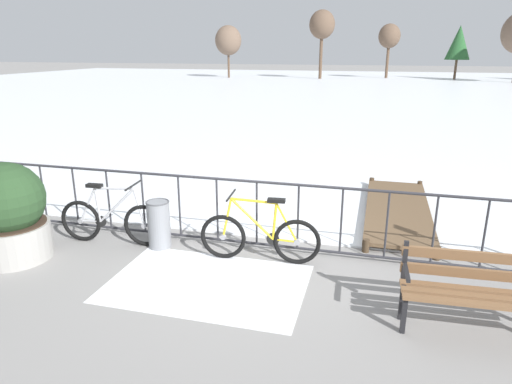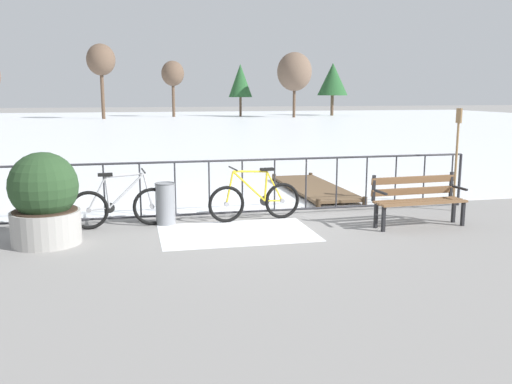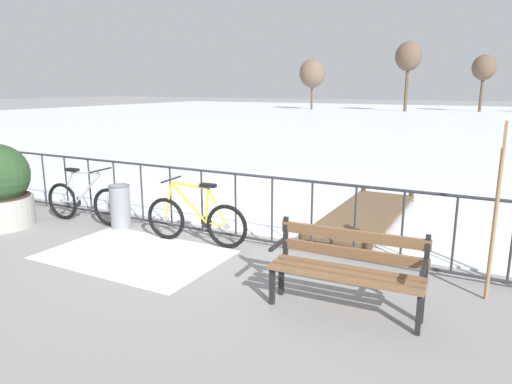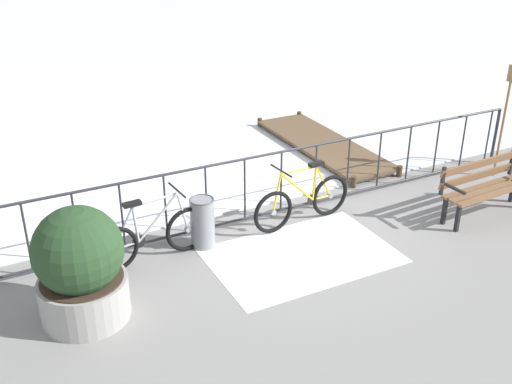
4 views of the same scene
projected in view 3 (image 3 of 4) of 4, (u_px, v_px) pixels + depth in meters
name	position (u px, v px, depth m)	size (l,w,h in m)	color
ground_plane	(203.00, 235.00, 7.43)	(160.00, 160.00, 0.00)	gray
frozen_pond	(436.00, 121.00, 31.89)	(80.00, 56.00, 0.03)	white
snow_patch	(135.00, 254.00, 6.55)	(2.51, 1.66, 0.01)	white
railing_fence	(202.00, 201.00, 7.31)	(9.06, 0.06, 1.07)	#2D2D33
bicycle_near_railing	(196.00, 220.00, 6.94)	(1.71, 0.52, 0.97)	black
bicycle_second	(85.00, 202.00, 8.02)	(1.71, 0.52, 0.97)	black
park_bench	(348.00, 264.00, 4.85)	(1.62, 0.55, 0.89)	brown
trash_bin	(120.00, 206.00, 7.73)	(0.35, 0.35, 0.73)	gray
oar_upright	(497.00, 201.00, 4.93)	(0.04, 0.16, 1.98)	#937047
wooden_dock	(365.00, 214.00, 8.20)	(1.10, 3.55, 0.20)	brown
tree_far_west	(409.00, 57.00, 42.57)	(2.42, 2.42, 6.37)	brown
tree_far_east	(312.00, 73.00, 46.70)	(2.61, 2.61, 5.07)	brown
tree_extra	(484.00, 68.00, 42.37)	(2.10, 2.10, 5.18)	brown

